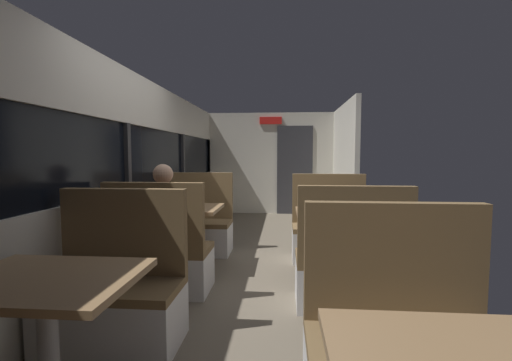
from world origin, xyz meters
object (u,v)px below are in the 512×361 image
(bench_mid_window_facing_end, at_px, (161,259))
(bench_front_aisle_facing_entry, at_px, (401,360))
(bench_mid_window_facing_entry, at_px, (197,229))
(bench_rear_aisle_facing_entry, at_px, (330,234))
(dining_table_mid_window, at_px, (181,215))
(dining_table_rear_aisle, at_px, (339,221))
(dining_table_near_window, at_px, (46,296))
(bench_rear_aisle_facing_end, at_px, (350,271))
(bench_near_window_facing_entry, at_px, (115,298))
(seated_passenger, at_px, (163,237))

(bench_mid_window_facing_end, relative_size, bench_front_aisle_facing_entry, 1.00)
(bench_mid_window_facing_entry, xyz_separation_m, bench_rear_aisle_facing_entry, (1.79, -0.20, 0.00))
(dining_table_mid_window, distance_m, dining_table_rear_aisle, 1.80)
(dining_table_near_window, height_order, bench_mid_window_facing_end, bench_mid_window_facing_end)
(dining_table_mid_window, relative_size, bench_rear_aisle_facing_end, 0.82)
(bench_near_window_facing_entry, height_order, dining_table_rear_aisle, bench_near_window_facing_entry)
(bench_near_window_facing_entry, relative_size, bench_mid_window_facing_end, 1.00)
(dining_table_mid_window, xyz_separation_m, bench_front_aisle_facing_entry, (1.79, -2.22, -0.31))
(dining_table_rear_aisle, xyz_separation_m, bench_rear_aisle_facing_entry, (0.00, 0.70, -0.31))
(dining_table_mid_window, height_order, dining_table_rear_aisle, same)
(dining_table_mid_window, relative_size, bench_front_aisle_facing_entry, 0.82)
(bench_mid_window_facing_entry, height_order, seated_passenger, seated_passenger)
(dining_table_near_window, height_order, bench_near_window_facing_entry, bench_near_window_facing_entry)
(dining_table_mid_window, bearing_deg, bench_rear_aisle_facing_entry, 15.59)
(bench_mid_window_facing_end, height_order, seated_passenger, seated_passenger)
(dining_table_near_window, relative_size, seated_passenger, 0.71)
(bench_mid_window_facing_entry, height_order, dining_table_rear_aisle, bench_mid_window_facing_entry)
(bench_mid_window_facing_entry, relative_size, bench_front_aisle_facing_entry, 1.00)
(dining_table_near_window, height_order, dining_table_rear_aisle, same)
(dining_table_near_window, bearing_deg, bench_near_window_facing_entry, 90.00)
(dining_table_rear_aisle, bearing_deg, bench_front_aisle_facing_entry, -90.00)
(bench_front_aisle_facing_entry, relative_size, bench_rear_aisle_facing_end, 1.00)
(bench_near_window_facing_entry, relative_size, bench_front_aisle_facing_entry, 1.00)
(bench_front_aisle_facing_entry, bearing_deg, seated_passenger, 138.39)
(bench_mid_window_facing_end, bearing_deg, dining_table_mid_window, 90.00)
(dining_table_near_window, distance_m, bench_mid_window_facing_entry, 3.03)
(dining_table_mid_window, relative_size, seated_passenger, 0.71)
(dining_table_near_window, xyz_separation_m, bench_near_window_facing_entry, (0.00, 0.70, -0.31))
(bench_mid_window_facing_entry, distance_m, bench_front_aisle_facing_entry, 3.42)
(bench_mid_window_facing_end, bearing_deg, bench_front_aisle_facing_entry, -40.29)
(bench_near_window_facing_entry, height_order, bench_front_aisle_facing_entry, same)
(bench_rear_aisle_facing_entry, bearing_deg, bench_rear_aisle_facing_end, -90.00)
(bench_mid_window_facing_entry, bearing_deg, bench_near_window_facing_entry, -90.00)
(bench_near_window_facing_entry, xyz_separation_m, dining_table_mid_window, (0.00, 1.62, 0.31))
(dining_table_mid_window, distance_m, bench_rear_aisle_facing_entry, 1.88)
(bench_mid_window_facing_entry, height_order, bench_rear_aisle_facing_entry, same)
(bench_mid_window_facing_end, distance_m, bench_mid_window_facing_entry, 1.40)
(bench_near_window_facing_entry, xyz_separation_m, bench_mid_window_facing_end, (0.00, 0.92, 0.00))
(bench_near_window_facing_entry, distance_m, seated_passenger, 1.01)
(bench_mid_window_facing_end, distance_m, bench_rear_aisle_facing_entry, 2.15)
(bench_near_window_facing_entry, bearing_deg, dining_table_mid_window, 90.00)
(bench_near_window_facing_entry, bearing_deg, bench_rear_aisle_facing_end, 21.84)
(dining_table_rear_aisle, bearing_deg, bench_rear_aisle_facing_end, -90.00)
(bench_rear_aisle_facing_entry, bearing_deg, dining_table_rear_aisle, -90.00)
(bench_front_aisle_facing_entry, bearing_deg, bench_rear_aisle_facing_entry, 90.00)
(bench_near_window_facing_entry, relative_size, bench_mid_window_facing_entry, 1.00)
(dining_table_near_window, distance_m, bench_near_window_facing_entry, 0.77)
(bench_mid_window_facing_entry, bearing_deg, dining_table_mid_window, -90.00)
(dining_table_rear_aisle, bearing_deg, bench_mid_window_facing_end, -164.41)
(bench_mid_window_facing_end, relative_size, bench_mid_window_facing_entry, 1.00)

